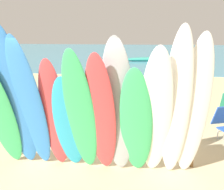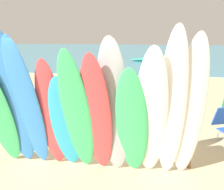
# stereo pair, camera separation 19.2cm
# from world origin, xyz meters

# --- Properties ---
(ground) EXTENTS (60.00, 60.00, 0.00)m
(ground) POSITION_xyz_m (0.00, 14.00, 0.00)
(ground) COLOR #D3BC8C
(ocean_water) EXTENTS (60.00, 40.00, 0.02)m
(ocean_water) POSITION_xyz_m (0.00, 31.32, 0.01)
(ocean_water) COLOR teal
(ocean_water) RESTS_ON ground
(surfboard_rack) EXTENTS (3.79, 0.07, 0.75)m
(surfboard_rack) POSITION_xyz_m (0.00, 0.00, 0.61)
(surfboard_rack) COLOR brown
(surfboard_rack) RESTS_ON ground
(surfboard_blue_1) EXTENTS (0.60, 1.00, 2.75)m
(surfboard_blue_1) POSITION_xyz_m (-1.40, -0.61, 1.38)
(surfboard_blue_1) COLOR #337AD1
(surfboard_blue_1) RESTS_ON ground
(surfboard_blue_2) EXTENTS (0.62, 1.03, 2.58)m
(surfboard_blue_2) POSITION_xyz_m (-1.13, -0.61, 1.29)
(surfboard_blue_2) COLOR #337AD1
(surfboard_blue_2) RESTS_ON ground
(surfboard_red_3) EXTENTS (0.51, 0.78, 2.19)m
(surfboard_red_3) POSITION_xyz_m (-0.73, -0.50, 1.10)
(surfboard_red_3) COLOR #D13D42
(surfboard_red_3) RESTS_ON ground
(surfboard_teal_4) EXTENTS (0.56, 0.77, 1.90)m
(surfboard_teal_4) POSITION_xyz_m (-0.46, -0.51, 0.95)
(surfboard_teal_4) COLOR #289EC6
(surfboard_teal_4) RESTS_ON ground
(surfboard_green_5) EXTENTS (0.61, 1.01, 2.37)m
(surfboard_green_5) POSITION_xyz_m (-0.20, -0.64, 1.18)
(surfboard_green_5) COLOR #38B266
(surfboard_green_5) RESTS_ON ground
(surfboard_red_6) EXTENTS (0.56, 0.94, 2.31)m
(surfboard_red_6) POSITION_xyz_m (0.15, -0.64, 1.16)
(surfboard_red_6) COLOR #D13D42
(surfboard_red_6) RESTS_ON ground
(surfboard_grey_7) EXTENTS (0.63, 0.83, 2.55)m
(surfboard_grey_7) POSITION_xyz_m (0.44, -0.58, 1.28)
(surfboard_grey_7) COLOR #999EA3
(surfboard_grey_7) RESTS_ON ground
(surfboard_green_8) EXTENTS (0.64, 0.87, 2.08)m
(surfboard_green_8) POSITION_xyz_m (0.76, -0.58, 1.04)
(surfboard_green_8) COLOR #38B266
(surfboard_green_8) RESTS_ON ground
(surfboard_white_9) EXTENTS (0.58, 0.99, 2.42)m
(surfboard_white_9) POSITION_xyz_m (1.08, -0.63, 1.21)
(surfboard_white_9) COLOR white
(surfboard_white_9) RESTS_ON ground
(surfboard_white_10) EXTENTS (0.50, 0.92, 2.73)m
(surfboard_white_10) POSITION_xyz_m (1.42, -0.62, 1.36)
(surfboard_white_10) COLOR white
(surfboard_white_10) RESTS_ON ground
(surfboard_white_11) EXTENTS (0.59, 0.88, 2.62)m
(surfboard_white_11) POSITION_xyz_m (1.71, -0.53, 1.31)
(surfboard_white_11) COLOR white
(surfboard_white_11) RESTS_ON ground
(beachgoer_midbeach) EXTENTS (0.43, 0.45, 1.54)m
(beachgoer_midbeach) POSITION_xyz_m (-3.05, 2.15, 0.89)
(beachgoer_midbeach) COLOR #9E704C
(beachgoer_midbeach) RESTS_ON ground
(beachgoer_near_rack) EXTENTS (0.57, 0.24, 1.51)m
(beachgoer_near_rack) POSITION_xyz_m (-0.47, 4.25, 0.87)
(beachgoer_near_rack) COLOR brown
(beachgoer_near_rack) RESTS_ON ground
(distant_boat) EXTENTS (4.90, 1.90, 0.39)m
(distant_boat) POSITION_xyz_m (1.29, 19.75, 0.17)
(distant_boat) COLOR teal
(distant_boat) RESTS_ON ground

